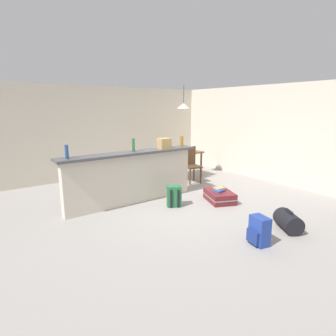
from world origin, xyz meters
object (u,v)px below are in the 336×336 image
object	(u,v)px
bottle_amber	(182,141)
dining_table	(180,155)
backpack_blue	(259,231)
dining_chair_near_partition	(191,163)
duffel_bag_black	(288,221)
pendant_lamp	(184,106)
suitcase_flat_maroon	(219,196)
book_stack	(219,190)
backpack_green	(174,196)
bottle_green	(133,145)
grocery_bag	(164,143)
bottle_blue	(67,152)

from	to	relation	value
bottle_amber	dining_table	distance (m)	1.43
backpack_blue	dining_table	bearing A→B (deg)	67.98
dining_chair_near_partition	duffel_bag_black	bearing A→B (deg)	-101.55
bottle_amber	pendant_lamp	xyz separation A→B (m)	(0.87, 1.01, 0.78)
suitcase_flat_maroon	duffel_bag_black	size ratio (longest dim) A/B	1.58
dining_table	book_stack	distance (m)	2.16
suitcase_flat_maroon	backpack_green	distance (m)	1.01
bottle_green	suitcase_flat_maroon	bearing A→B (deg)	-33.80
dining_chair_near_partition	duffel_bag_black	size ratio (longest dim) A/B	1.64
dining_table	dining_chair_near_partition	distance (m)	0.56
duffel_bag_black	backpack_blue	world-z (taller)	backpack_blue
suitcase_flat_maroon	bottle_green	bearing A→B (deg)	146.20
duffel_bag_black	dining_table	bearing A→B (deg)	79.09
grocery_bag	backpack_blue	xyz separation A→B (m)	(-0.19, -2.61, -0.97)
grocery_bag	pendant_lamp	xyz separation A→B (m)	(1.38, 1.04, 0.79)
bottle_amber	duffel_bag_black	xyz separation A→B (m)	(0.09, -2.63, -1.03)
dining_table	pendant_lamp	xyz separation A→B (m)	(0.08, -0.05, 1.32)
bottle_green	book_stack	distance (m)	2.00
pendant_lamp	bottle_green	bearing A→B (deg)	-154.26
backpack_green	dining_chair_near_partition	bearing A→B (deg)	39.25
bottle_blue	dining_table	size ratio (longest dim) A/B	0.22
bottle_blue	duffel_bag_black	world-z (taller)	bottle_blue
backpack_blue	book_stack	bearing A→B (deg)	60.83
bottle_green	dining_chair_near_partition	size ratio (longest dim) A/B	0.29
book_stack	bottle_blue	bearing A→B (deg)	160.43
bottle_green	suitcase_flat_maroon	xyz separation A→B (m)	(1.47, -0.99, -1.09)
dining_table	backpack_green	xyz separation A→B (m)	(-1.52, -1.72, -0.44)
bottle_amber	dining_chair_near_partition	size ratio (longest dim) A/B	0.25
grocery_bag	backpack_blue	distance (m)	2.79
dining_table	grocery_bag	bearing A→B (deg)	-140.10
grocery_bag	bottle_amber	bearing A→B (deg)	4.01
bottle_amber	duffel_bag_black	distance (m)	2.83
grocery_bag	duffel_bag_black	world-z (taller)	grocery_bag
grocery_bag	pendant_lamp	size ratio (longest dim) A/B	0.40
bottle_amber	grocery_bag	size ratio (longest dim) A/B	0.91
dining_chair_near_partition	suitcase_flat_maroon	size ratio (longest dim) A/B	1.04
grocery_bag	dining_chair_near_partition	bearing A→B (deg)	24.13
bottle_blue	suitcase_flat_maroon	world-z (taller)	bottle_blue
book_stack	bottle_green	bearing A→B (deg)	146.23
bottle_blue	pendant_lamp	bearing A→B (deg)	16.57
dining_table	duffel_bag_black	world-z (taller)	dining_table
grocery_bag	suitcase_flat_maroon	bearing A→B (deg)	-52.85
dining_table	dining_chair_near_partition	bearing A→B (deg)	-97.14
bottle_green	grocery_bag	size ratio (longest dim) A/B	1.02
bottle_amber	pendant_lamp	world-z (taller)	pendant_lamp
dining_table	pendant_lamp	world-z (taller)	pendant_lamp
bottle_blue	book_stack	distance (m)	3.09
dining_table	bottle_blue	bearing A→B (deg)	-162.36
duffel_bag_black	book_stack	xyz separation A→B (m)	(0.13, 1.63, 0.10)
bottle_green	suitcase_flat_maroon	world-z (taller)	bottle_green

